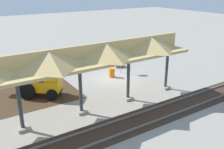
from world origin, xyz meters
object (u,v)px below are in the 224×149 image
stop_sign (121,56)px  backhoe (39,82)px  concrete_pipe (119,64)px  traffic_barrel (112,73)px

stop_sign → backhoe: (8.79, 1.06, -0.51)m
concrete_pipe → traffic_barrel: size_ratio=1.31×
stop_sign → traffic_barrel: (1.43, 0.51, -1.32)m
backhoe → concrete_pipe: backhoe is taller
stop_sign → concrete_pipe: 2.41m
backhoe → traffic_barrel: (-7.36, -0.55, -0.81)m
backhoe → concrete_pipe: bearing=-164.3°
backhoe → traffic_barrel: size_ratio=5.39×
backhoe → concrete_pipe: 10.21m
stop_sign → concrete_pipe: (-1.00, -1.70, -1.40)m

